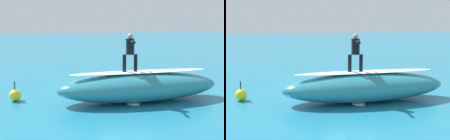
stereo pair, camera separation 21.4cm
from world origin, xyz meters
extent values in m
plane|color=teal|center=(0.00, 0.00, 0.00)|extent=(120.00, 120.00, 0.00)
ellipsoid|color=teal|center=(-0.09, 2.23, 0.64)|extent=(7.44, 2.62, 1.27)
ellipsoid|color=white|center=(-0.09, 2.23, 1.31)|extent=(6.25, 1.17, 0.08)
ellipsoid|color=#33B2D1|center=(0.40, 2.19, 1.31)|extent=(2.01, 0.85, 0.08)
cylinder|color=black|center=(0.64, 2.16, 1.73)|extent=(0.16, 0.16, 0.74)
cylinder|color=black|center=(0.15, 2.23, 1.73)|extent=(0.16, 0.16, 0.74)
cylinder|color=black|center=(0.40, 2.19, 2.43)|extent=(0.40, 0.40, 0.67)
sphere|color=tan|center=(0.40, 2.19, 2.89)|extent=(0.23, 0.23, 0.23)
cylinder|color=black|center=(0.47, 2.67, 2.67)|extent=(0.20, 0.61, 0.11)
cylinder|color=black|center=(0.32, 1.72, 2.67)|extent=(0.20, 0.61, 0.11)
ellipsoid|color=silver|center=(0.89, -1.44, 0.03)|extent=(2.17, 0.80, 0.07)
cylinder|color=black|center=(0.89, -1.44, 0.21)|extent=(0.80, 0.37, 0.27)
sphere|color=tan|center=(1.36, -1.39, 0.26)|extent=(0.19, 0.19, 0.19)
cylinder|color=black|center=(0.19, -1.61, 0.13)|extent=(0.65, 0.20, 0.12)
cylinder|color=black|center=(0.17, -1.45, 0.13)|extent=(0.65, 0.20, 0.12)
sphere|color=yellow|center=(5.22, 0.60, 0.26)|extent=(0.52, 0.52, 0.52)
cylinder|color=#262626|center=(5.22, 0.60, 0.70)|extent=(0.05, 0.05, 0.36)
ellipsoid|color=white|center=(0.41, 2.65, 0.05)|extent=(0.59, 0.71, 0.09)
ellipsoid|color=white|center=(-0.97, 0.81, 0.07)|extent=(0.91, 1.14, 0.14)
camera|label=1|loc=(4.68, 13.29, 3.58)|focal=44.63mm
camera|label=2|loc=(4.47, 13.35, 3.58)|focal=44.63mm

